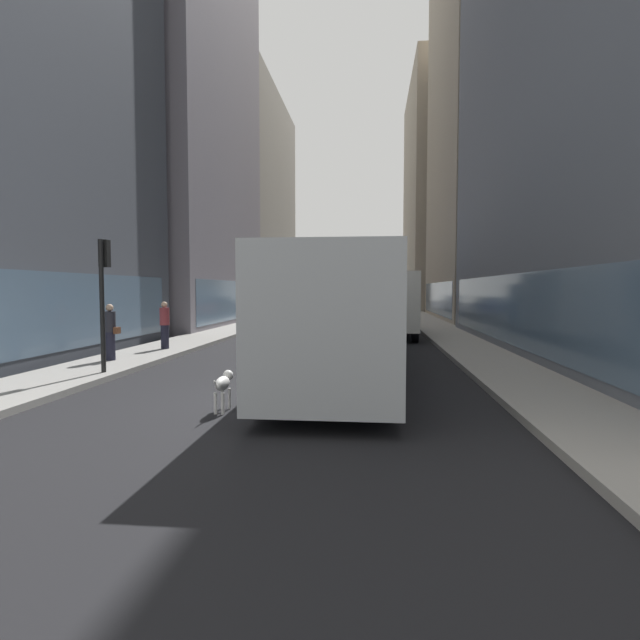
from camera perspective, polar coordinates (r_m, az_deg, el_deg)
The scene contains 17 objects.
ground_plane at distance 45.27m, azimuth 3.42°, elevation 0.57°, with size 120.00×120.00×0.00m, color black.
sidewalk_left at distance 45.87m, azimuth -3.71°, elevation 0.70°, with size 2.40×110.00×0.15m, color gray.
sidewalk_right at distance 45.38m, azimuth 10.63°, elevation 0.62°, with size 2.40×110.00×0.15m, color #9E9991.
building_left_mid at distance 35.35m, azimuth -18.52°, elevation 19.30°, with size 10.47×15.28×24.07m.
building_left_far at distance 54.53m, azimuth -9.13°, elevation 12.91°, with size 8.30×23.48×22.56m.
building_right_mid at distance 43.39m, azimuth 20.55°, elevation 23.75°, with size 10.10×16.92×34.96m.
building_right_far at distance 61.77m, azimuth 15.50°, elevation 13.18°, with size 11.70×20.27×25.68m.
transit_bus at distance 13.26m, azimuth 2.56°, elevation 1.30°, with size 2.78×11.53×3.05m.
car_black_suv at distance 45.91m, azimuth 1.96°, elevation 1.65°, with size 1.75×4.79×1.62m.
car_blue_hatchback at distance 46.23m, azimuth 4.97°, elevation 1.65°, with size 1.81×4.59×1.62m.
car_silver_sedan at distance 56.50m, azimuth 6.77°, elevation 1.96°, with size 1.72×4.42×1.62m.
car_red_coupe at distance 40.04m, azimuth 1.37°, elevation 1.38°, with size 1.73×4.01×1.62m.
box_truck at distance 24.75m, azimuth 7.84°, elevation 2.02°, with size 2.30×7.50×3.05m.
dalmatian_dog at distance 9.73m, azimuth -10.82°, elevation -7.05°, with size 0.22×0.96×0.72m.
pedestrian_with_handbag at distance 16.45m, azimuth -22.52°, elevation -1.21°, with size 0.45×0.34×1.69m.
pedestrian_in_coat at distance 19.00m, azimuth -17.08°, elevation -0.51°, with size 0.34×0.34×1.69m.
traffic_light_near at distance 14.15m, azimuth -23.20°, elevation 3.83°, with size 0.24×0.41×3.40m.
Camera 1 is at (1.98, -10.17, 2.28)m, focal length 28.45 mm.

